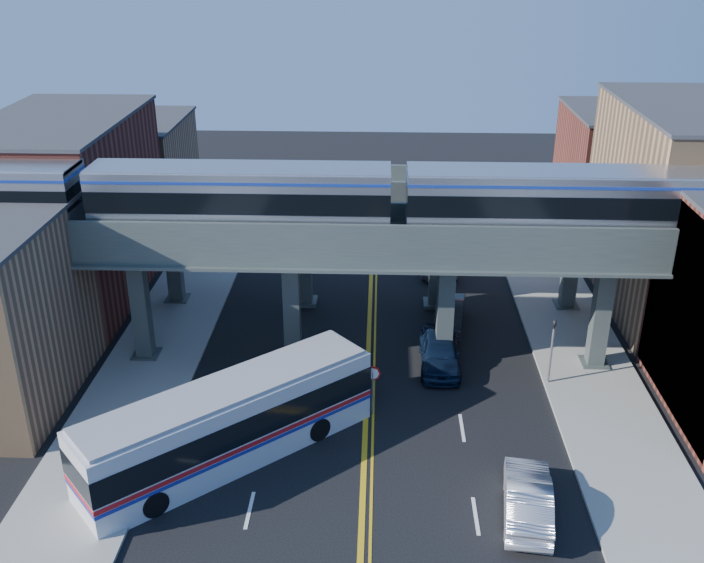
{
  "coord_description": "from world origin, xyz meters",
  "views": [
    {
      "loc": [
        0.53,
        -28.58,
        21.21
      ],
      "look_at": [
        -0.84,
        7.56,
        4.89
      ],
      "focal_mm": 40.0,
      "sensor_mm": 36.0,
      "label": 1
    }
  ],
  "objects_px": {
    "car_lane_b": "(449,314)",
    "transit_train": "(241,196)",
    "car_lane_d": "(440,230)",
    "stop_sign": "(373,382)",
    "car_lane_a": "(440,351)",
    "transit_bus": "(229,423)",
    "car_lane_c": "(437,260)",
    "traffic_signal": "(552,345)",
    "car_parked_curb": "(528,498)"
  },
  "relations": [
    {
      "from": "transit_train",
      "to": "car_lane_c",
      "type": "distance_m",
      "value": 18.52
    },
    {
      "from": "traffic_signal",
      "to": "transit_bus",
      "type": "height_order",
      "value": "traffic_signal"
    },
    {
      "from": "car_lane_c",
      "to": "car_lane_d",
      "type": "distance_m",
      "value": 5.9
    },
    {
      "from": "car_lane_a",
      "to": "car_lane_c",
      "type": "height_order",
      "value": "car_lane_a"
    },
    {
      "from": "transit_train",
      "to": "stop_sign",
      "type": "height_order",
      "value": "transit_train"
    },
    {
      "from": "traffic_signal",
      "to": "car_lane_c",
      "type": "relative_size",
      "value": 0.78
    },
    {
      "from": "car_lane_b",
      "to": "car_lane_c",
      "type": "bearing_deg",
      "value": 99.03
    },
    {
      "from": "car_lane_c",
      "to": "stop_sign",
      "type": "bearing_deg",
      "value": -106.04
    },
    {
      "from": "car_lane_a",
      "to": "car_parked_curb",
      "type": "xyz_separation_m",
      "value": [
        2.71,
        -11.49,
        -0.04
      ]
    },
    {
      "from": "car_lane_c",
      "to": "car_parked_curb",
      "type": "xyz_separation_m",
      "value": [
        2.04,
        -24.28,
        0.11
      ]
    },
    {
      "from": "car_parked_curb",
      "to": "stop_sign",
      "type": "bearing_deg",
      "value": -40.29
    },
    {
      "from": "stop_sign",
      "to": "car_lane_a",
      "type": "bearing_deg",
      "value": 53.13
    },
    {
      "from": "car_lane_a",
      "to": "transit_train",
      "type": "bearing_deg",
      "value": 179.16
    },
    {
      "from": "traffic_signal",
      "to": "car_lane_b",
      "type": "xyz_separation_m",
      "value": [
        -4.55,
        6.34,
        -1.55
      ]
    },
    {
      "from": "car_lane_d",
      "to": "stop_sign",
      "type": "bearing_deg",
      "value": -103.1
    },
    {
      "from": "transit_train",
      "to": "car_lane_a",
      "type": "relative_size",
      "value": 8.83
    },
    {
      "from": "stop_sign",
      "to": "transit_bus",
      "type": "relative_size",
      "value": 0.22
    },
    {
      "from": "traffic_signal",
      "to": "car_lane_d",
      "type": "bearing_deg",
      "value": 101.68
    },
    {
      "from": "transit_bus",
      "to": "stop_sign",
      "type": "bearing_deg",
      "value": -10.7
    },
    {
      "from": "traffic_signal",
      "to": "car_lane_c",
      "type": "distance_m",
      "value": 15.29
    },
    {
      "from": "car_lane_a",
      "to": "car_parked_curb",
      "type": "relative_size",
      "value": 1.02
    },
    {
      "from": "car_lane_b",
      "to": "car_parked_curb",
      "type": "xyz_separation_m",
      "value": [
        1.85,
        -16.18,
        0.08
      ]
    },
    {
      "from": "traffic_signal",
      "to": "car_parked_curb",
      "type": "height_order",
      "value": "traffic_signal"
    },
    {
      "from": "car_lane_d",
      "to": "traffic_signal",
      "type": "bearing_deg",
      "value": -80.03
    },
    {
      "from": "transit_train",
      "to": "stop_sign",
      "type": "xyz_separation_m",
      "value": [
        6.63,
        -5.0,
        -7.45
      ]
    },
    {
      "from": "transit_bus",
      "to": "car_lane_d",
      "type": "height_order",
      "value": "transit_bus"
    },
    {
      "from": "traffic_signal",
      "to": "car_lane_c",
      "type": "height_order",
      "value": "traffic_signal"
    },
    {
      "from": "car_lane_d",
      "to": "car_parked_curb",
      "type": "xyz_separation_m",
      "value": [
        1.5,
        -30.15,
        0.09
      ]
    },
    {
      "from": "stop_sign",
      "to": "transit_bus",
      "type": "distance_m",
      "value": 7.09
    },
    {
      "from": "stop_sign",
      "to": "car_lane_c",
      "type": "distance_m",
      "value": 17.97
    },
    {
      "from": "stop_sign",
      "to": "car_parked_curb",
      "type": "xyz_separation_m",
      "value": [
        6.2,
        -6.83,
        -0.92
      ]
    },
    {
      "from": "car_lane_a",
      "to": "car_lane_d",
      "type": "height_order",
      "value": "car_lane_a"
    },
    {
      "from": "car_lane_a",
      "to": "car_lane_b",
      "type": "height_order",
      "value": "car_lane_a"
    },
    {
      "from": "car_lane_c",
      "to": "car_lane_b",
      "type": "bearing_deg",
      "value": -91.28
    },
    {
      "from": "car_lane_b",
      "to": "car_lane_d",
      "type": "relative_size",
      "value": 0.89
    },
    {
      "from": "transit_train",
      "to": "traffic_signal",
      "type": "relative_size",
      "value": 11.14
    },
    {
      "from": "transit_train",
      "to": "car_lane_d",
      "type": "xyz_separation_m",
      "value": [
        11.33,
        18.32,
        -8.46
      ]
    },
    {
      "from": "transit_bus",
      "to": "car_lane_d",
      "type": "distance_m",
      "value": 29.02
    },
    {
      "from": "car_lane_c",
      "to": "car_lane_d",
      "type": "xyz_separation_m",
      "value": [
        0.54,
        5.87,
        0.02
      ]
    },
    {
      "from": "traffic_signal",
      "to": "car_lane_a",
      "type": "distance_m",
      "value": 5.83
    },
    {
      "from": "car_lane_c",
      "to": "car_parked_curb",
      "type": "bearing_deg",
      "value": -87.82
    },
    {
      "from": "car_lane_b",
      "to": "transit_train",
      "type": "bearing_deg",
      "value": -150.74
    },
    {
      "from": "transit_bus",
      "to": "car_lane_b",
      "type": "relative_size",
      "value": 2.64
    },
    {
      "from": "stop_sign",
      "to": "car_lane_c",
      "type": "relative_size",
      "value": 0.5
    },
    {
      "from": "stop_sign",
      "to": "car_parked_curb",
      "type": "relative_size",
      "value": 0.52
    },
    {
      "from": "transit_train",
      "to": "car_lane_d",
      "type": "bearing_deg",
      "value": 58.27
    },
    {
      "from": "stop_sign",
      "to": "car_lane_b",
      "type": "distance_m",
      "value": 10.35
    },
    {
      "from": "transit_train",
      "to": "car_lane_a",
      "type": "height_order",
      "value": "transit_train"
    },
    {
      "from": "stop_sign",
      "to": "car_lane_a",
      "type": "height_order",
      "value": "stop_sign"
    },
    {
      "from": "transit_bus",
      "to": "car_parked_curb",
      "type": "relative_size",
      "value": 2.38
    }
  ]
}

